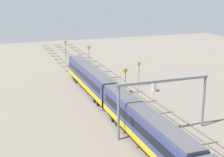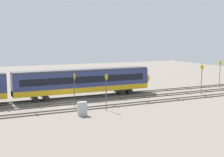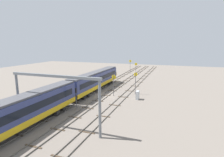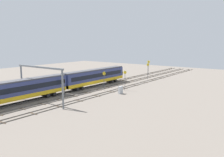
{
  "view_description": "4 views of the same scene",
  "coord_description": "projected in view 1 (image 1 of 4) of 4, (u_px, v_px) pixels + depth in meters",
  "views": [
    {
      "loc": [
        -56.96,
        21.72,
        20.01
      ],
      "look_at": [
        2.2,
        0.2,
        2.68
      ],
      "focal_mm": 53.3,
      "sensor_mm": 36.0,
      "label": 1
    },
    {
      "loc": [
        -13.24,
        -45.11,
        10.29
      ],
      "look_at": [
        7.74,
        0.86,
        3.51
      ],
      "focal_mm": 48.55,
      "sensor_mm": 36.0,
      "label": 2
    },
    {
      "loc": [
        -37.97,
        -15.28,
        11.82
      ],
      "look_at": [
        5.75,
        0.54,
        3.02
      ],
      "focal_mm": 28.82,
      "sensor_mm": 36.0,
      "label": 3
    },
    {
      "loc": [
        -49.0,
        -40.84,
        12.91
      ],
      "look_at": [
        7.43,
        0.86,
        2.08
      ],
      "focal_mm": 38.72,
      "sensor_mm": 36.0,
      "label": 4
    }
  ],
  "objects": [
    {
      "name": "ground_plane",
      "position": [
        117.0,
        95.0,
        64.08
      ],
      "size": [
        140.25,
        140.25,
        0.0
      ],
      "primitive_type": "plane",
      "color": "slate"
    },
    {
      "name": "track_near_foreground",
      "position": [
        137.0,
        92.0,
        65.46
      ],
      "size": [
        124.25,
        2.4,
        0.16
      ],
      "color": "#59544C",
      "rests_on": "ground"
    },
    {
      "name": "track_second_near",
      "position": [
        117.0,
        94.0,
        64.06
      ],
      "size": [
        124.25,
        2.4,
        0.16
      ],
      "color": "#59544C",
      "rests_on": "ground"
    },
    {
      "name": "track_with_train",
      "position": [
        96.0,
        97.0,
        62.65
      ],
      "size": [
        124.25,
        2.4,
        0.16
      ],
      "color": "#59544C",
      "rests_on": "ground"
    },
    {
      "name": "train",
      "position": [
        142.0,
        124.0,
        43.56
      ],
      "size": [
        75.2,
        3.24,
        4.8
      ],
      "color": "navy",
      "rests_on": "ground"
    },
    {
      "name": "overhead_gantry",
      "position": [
        164.0,
        94.0,
        45.85
      ],
      "size": [
        0.4,
        13.96,
        7.87
      ],
      "color": "slate",
      "rests_on": "ground"
    },
    {
      "name": "speed_sign_near_foreground",
      "position": [
        125.0,
        77.0,
        64.05
      ],
      "size": [
        0.14,
        0.92,
        5.02
      ],
      "color": "#4C4C51",
      "rests_on": "ground"
    },
    {
      "name": "speed_sign_mid_trackside",
      "position": [
        89.0,
        53.0,
        86.15
      ],
      "size": [
        0.14,
        0.93,
        5.45
      ],
      "color": "#4C4C51",
      "rests_on": "ground"
    },
    {
      "name": "speed_sign_far_trackside",
      "position": [
        66.0,
        48.0,
        92.44
      ],
      "size": [
        0.14,
        0.99,
        5.67
      ],
      "color": "#4C4C51",
      "rests_on": "ground"
    },
    {
      "name": "speed_sign_distant_end",
      "position": [
        139.0,
        71.0,
        68.48
      ],
      "size": [
        0.14,
        0.88,
        5.29
      ],
      "color": "#4C4C51",
      "rests_on": "ground"
    },
    {
      "name": "signal_light_trackside_approach",
      "position": [
        131.0,
        99.0,
        53.32
      ],
      "size": [
        0.31,
        0.32,
        4.09
      ],
      "color": "#4C4C51",
      "rests_on": "ground"
    },
    {
      "name": "relay_cabinet",
      "position": [
        154.0,
        87.0,
        65.89
      ],
      "size": [
        1.23,
        0.61,
        1.88
      ],
      "color": "#B2B7BC",
      "rests_on": "ground"
    }
  ]
}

